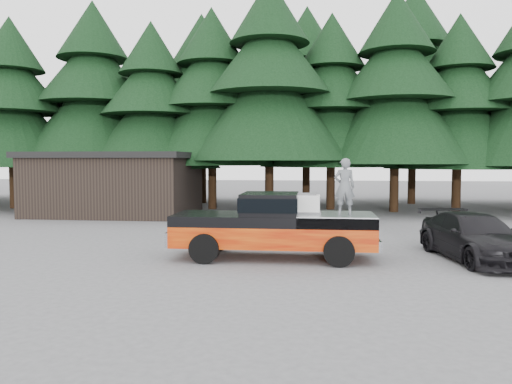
# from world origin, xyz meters

# --- Properties ---
(ground) EXTENTS (120.00, 120.00, 0.00)m
(ground) POSITION_xyz_m (0.00, 0.00, 0.00)
(ground) COLOR #4F5052
(ground) RESTS_ON ground
(pickup_truck) EXTENTS (6.00, 2.04, 1.33)m
(pickup_truck) POSITION_xyz_m (0.35, 0.78, 0.67)
(pickup_truck) COLOR #CA530B
(pickup_truck) RESTS_ON ground
(truck_cab) EXTENTS (1.66, 1.90, 0.59)m
(truck_cab) POSITION_xyz_m (0.25, 0.78, 1.62)
(truck_cab) COLOR black
(truck_cab) RESTS_ON pickup_truck
(air_compressor) EXTENTS (0.77, 0.65, 0.52)m
(air_compressor) POSITION_xyz_m (1.32, 0.85, 1.59)
(air_compressor) COLOR silver
(air_compressor) RESTS_ON pickup_truck
(man_on_bed) EXTENTS (0.60, 0.41, 1.60)m
(man_on_bed) POSITION_xyz_m (2.38, 0.56, 2.13)
(man_on_bed) COLOR #5B5F62
(man_on_bed) RESTS_ON pickup_truck
(parked_car) EXTENTS (2.67, 4.88, 1.34)m
(parked_car) POSITION_xyz_m (6.13, 1.21, 0.67)
(parked_car) COLOR black
(parked_car) RESTS_ON ground
(utility_building) EXTENTS (8.40, 6.40, 3.30)m
(utility_building) POSITION_xyz_m (-9.00, 12.00, 1.67)
(utility_building) COLOR black
(utility_building) RESTS_ON ground
(treeline) EXTENTS (60.15, 16.05, 17.50)m
(treeline) POSITION_xyz_m (0.42, 17.20, 7.72)
(treeline) COLOR black
(treeline) RESTS_ON ground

